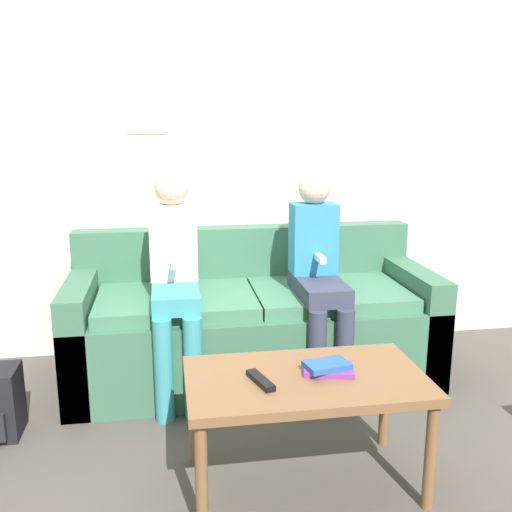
% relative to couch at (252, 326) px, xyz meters
% --- Properties ---
extents(ground_plane, '(10.00, 10.00, 0.00)m').
position_rel_couch_xyz_m(ground_plane, '(0.00, -0.50, -0.29)').
color(ground_plane, '#4C4742').
extents(wall_back, '(8.00, 0.06, 2.60)m').
position_rel_couch_xyz_m(wall_back, '(-0.00, 0.49, 1.01)').
color(wall_back, beige).
rests_on(wall_back, ground_plane).
extents(couch, '(1.97, 0.77, 0.80)m').
position_rel_couch_xyz_m(couch, '(0.00, 0.00, 0.00)').
color(couch, '#38664C').
rests_on(couch, ground_plane).
extents(coffee_table, '(0.91, 0.52, 0.46)m').
position_rel_couch_xyz_m(coffee_table, '(0.05, -1.03, 0.11)').
color(coffee_table, brown).
rests_on(coffee_table, ground_plane).
extents(person_left, '(0.24, 0.54, 1.16)m').
position_rel_couch_xyz_m(person_left, '(-0.42, -0.18, 0.36)').
color(person_left, teal).
rests_on(person_left, ground_plane).
extents(person_right, '(0.24, 0.54, 1.15)m').
position_rel_couch_xyz_m(person_right, '(0.32, -0.18, 0.36)').
color(person_right, '#33384C').
rests_on(person_right, ground_plane).
extents(tv_remote, '(0.09, 0.17, 0.02)m').
position_rel_couch_xyz_m(tv_remote, '(-0.13, -1.06, 0.18)').
color(tv_remote, black).
rests_on(tv_remote, coffee_table).
extents(book_stack, '(0.22, 0.18, 0.04)m').
position_rel_couch_xyz_m(book_stack, '(0.14, -1.01, 0.19)').
color(book_stack, '#7A3389').
rests_on(book_stack, coffee_table).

